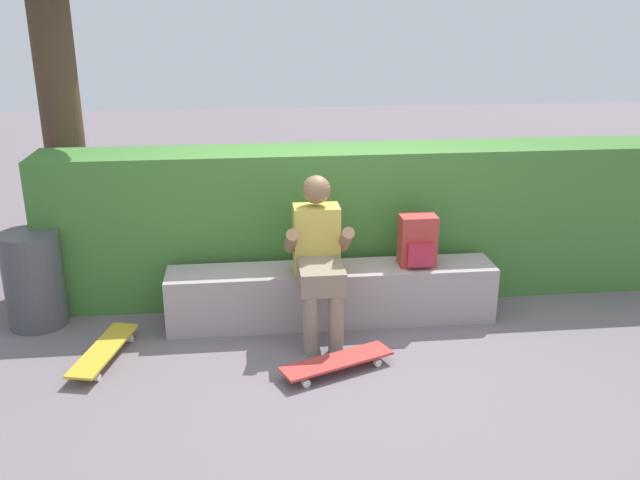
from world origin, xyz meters
The scene contains 8 objects.
ground_plane centered at (0.00, 0.00, 0.00)m, with size 24.00×24.00×0.00m, color slate.
bench_main centered at (0.00, 0.44, 0.22)m, with size 2.54×0.40×0.45m.
person_skater centered at (-0.13, 0.24, 0.65)m, with size 0.49×0.62×1.20m.
skateboard_near_person centered at (-0.07, -0.35, 0.07)m, with size 0.82×0.49×0.09m.
skateboard_beside_bench centered at (-1.68, -0.01, 0.07)m, with size 0.39×0.82×0.09m.
backpack_on_bench centered at (0.66, 0.43, 0.64)m, with size 0.28×0.23×0.40m.
hedge_row centered at (0.46, 1.01, 0.63)m, with size 5.53×0.56×1.26m.
trash_bin centered at (-2.29, 0.64, 0.38)m, with size 0.44×0.44×0.75m.
Camera 1 is at (-0.64, -4.46, 2.40)m, focal length 38.57 mm.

